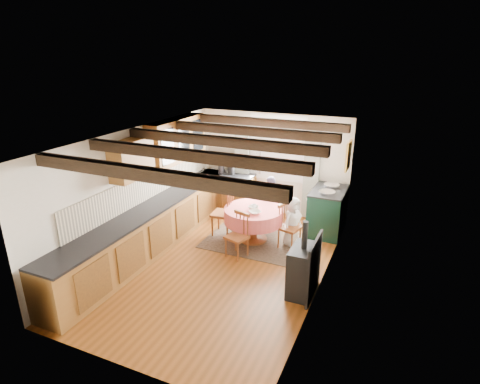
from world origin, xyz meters
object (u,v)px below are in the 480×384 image
at_px(dining_table, 253,225).
at_px(chair_left, 223,212).
at_px(child_far, 270,202).
at_px(cup, 254,207).
at_px(chair_right, 290,226).
at_px(chair_near, 237,236).
at_px(aga_range, 328,211).
at_px(cast_iron_stove, 303,258).
at_px(child_right, 292,222).

distance_m(dining_table, chair_left, 0.74).
distance_m(chair_left, child_far, 1.11).
xyz_separation_m(dining_table, cup, (0.01, -0.01, 0.41)).
distance_m(chair_right, cup, 0.81).
bearing_deg(chair_right, chair_left, 103.74).
distance_m(dining_table, chair_right, 0.77).
height_order(dining_table, child_far, child_far).
bearing_deg(chair_near, aga_range, 70.17).
height_order(chair_near, chair_right, chair_right).
bearing_deg(cast_iron_stove, chair_left, 145.76).
xyz_separation_m(child_right, cup, (-0.77, -0.16, 0.26)).
xyz_separation_m(chair_near, aga_range, (1.34, 1.77, 0.05)).
bearing_deg(chair_right, child_right, 8.26).
relative_size(chair_right, aga_range, 0.87).
bearing_deg(child_right, cast_iron_stove, -138.54).
bearing_deg(dining_table, child_right, 11.31).
bearing_deg(chair_left, child_right, 89.90).
xyz_separation_m(chair_left, chair_right, (1.48, -0.01, -0.05)).
bearing_deg(chair_right, aga_range, -13.43).
height_order(cast_iron_stove, cup, cast_iron_stove).
height_order(cast_iron_stove, child_right, cast_iron_stove).
height_order(aga_range, cup, aga_range).
height_order(chair_near, cup, chair_near).
bearing_deg(child_right, child_far, 66.51).
bearing_deg(child_far, cup, 68.80).
bearing_deg(cast_iron_stove, dining_table, 134.90).
distance_m(dining_table, child_far, 0.85).
height_order(dining_table, aga_range, aga_range).
distance_m(chair_right, child_far, 1.06).
bearing_deg(child_far, chair_left, 27.76).
distance_m(child_far, cup, 0.84).
relative_size(child_right, cup, 10.06).
height_order(chair_near, child_right, child_right).
relative_size(chair_right, cast_iron_stove, 0.73).
bearing_deg(dining_table, chair_left, 177.14).
relative_size(cast_iron_stove, child_right, 1.25).
xyz_separation_m(aga_range, child_far, (-1.22, -0.23, 0.10)).
xyz_separation_m(dining_table, chair_left, (-0.72, 0.04, 0.15)).
bearing_deg(child_right, chair_near, 156.61).
bearing_deg(chair_near, cast_iron_stove, -7.70).
distance_m(cast_iron_stove, cup, 1.98).
distance_m(chair_right, aga_range, 1.15).
relative_size(dining_table, chair_right, 1.28).
xyz_separation_m(cast_iron_stove, child_far, (-1.33, 2.23, -0.05)).
distance_m(chair_near, chair_right, 1.11).
bearing_deg(chair_near, cup, 102.83).
bearing_deg(child_far, chair_right, 114.34).
relative_size(chair_near, child_far, 0.75).
height_order(dining_table, chair_right, chair_right).
height_order(chair_left, cup, chair_left).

